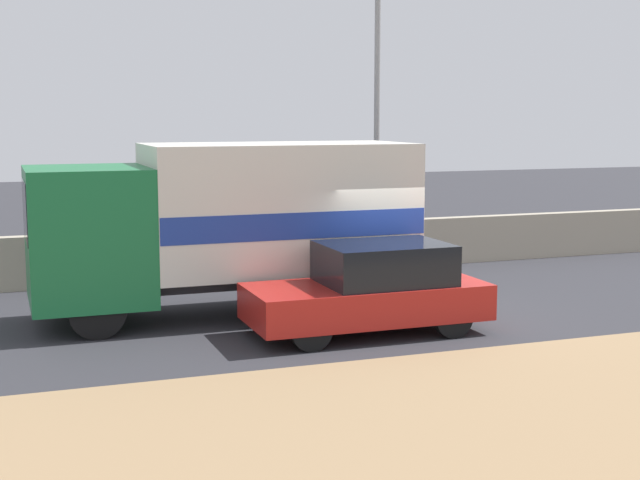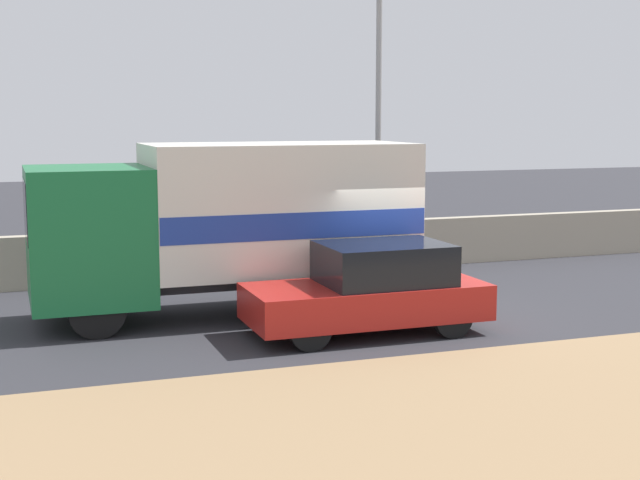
# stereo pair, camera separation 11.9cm
# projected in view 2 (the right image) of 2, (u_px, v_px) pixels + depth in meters

# --- Properties ---
(ground_plane) EXTENTS (80.00, 80.00, 0.00)m
(ground_plane) POSITION_uv_depth(u_px,v_px,m) (410.00, 323.00, 16.76)
(ground_plane) COLOR #2D2D33
(dirt_shoulder_foreground) EXTENTS (60.00, 6.80, 0.04)m
(dirt_shoulder_foreground) POSITION_uv_depth(u_px,v_px,m) (595.00, 416.00, 11.54)
(dirt_shoulder_foreground) COLOR #937551
(dirt_shoulder_foreground) RESTS_ON ground_plane
(stone_wall_backdrop) EXTENTS (60.00, 0.35, 1.21)m
(stone_wall_backdrop) POSITION_uv_depth(u_px,v_px,m) (310.00, 248.00, 22.09)
(stone_wall_backdrop) COLOR #A39984
(stone_wall_backdrop) RESTS_ON ground_plane
(street_lamp) EXTENTS (0.56, 0.28, 7.11)m
(street_lamp) POSITION_uv_depth(u_px,v_px,m) (378.00, 105.00, 21.20)
(street_lamp) COLOR gray
(street_lamp) RESTS_ON ground_plane
(box_truck) EXTENTS (7.33, 2.53, 3.33)m
(box_truck) POSITION_uv_depth(u_px,v_px,m) (234.00, 219.00, 17.27)
(box_truck) COLOR #196B38
(box_truck) RESTS_ON ground_plane
(car_hatchback) EXTENTS (4.26, 1.82, 1.62)m
(car_hatchback) POSITION_uv_depth(u_px,v_px,m) (372.00, 289.00, 15.87)
(car_hatchback) COLOR #B21E19
(car_hatchback) RESTS_ON ground_plane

